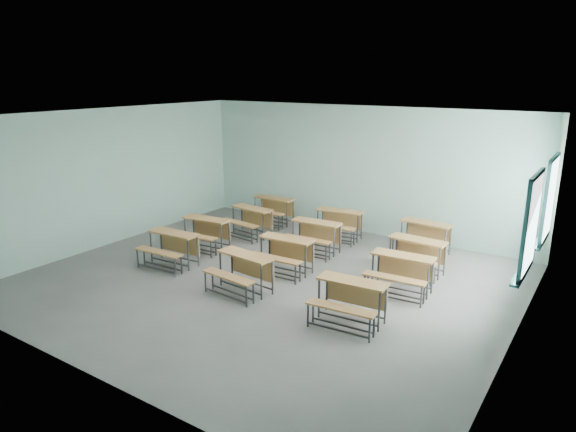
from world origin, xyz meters
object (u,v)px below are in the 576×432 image
at_px(desk_unit_r3c2, 424,233).
at_px(desk_unit_r1c0, 204,229).
at_px(desk_unit_r2c2, 415,251).
at_px(desk_unit_r0c1, 242,267).
at_px(desk_unit_r0c0, 170,244).
at_px(desk_unit_r2c1, 314,232).
at_px(desk_unit_r3c0, 272,207).
at_px(desk_unit_r1c2, 401,268).
at_px(desk_unit_r3c1, 338,220).
at_px(desk_unit_r2c0, 249,217).
at_px(desk_unit_r0c2, 350,296).
at_px(desk_unit_r1c1, 284,250).

bearing_deg(desk_unit_r3c2, desk_unit_r1c0, -145.19).
bearing_deg(desk_unit_r2c2, desk_unit_r0c1, -128.92).
bearing_deg(desk_unit_r0c0, desk_unit_r2c1, 45.76).
distance_m(desk_unit_r2c1, desk_unit_r3c0, 2.54).
bearing_deg(desk_unit_r1c2, desk_unit_r3c1, 134.59).
relative_size(desk_unit_r2c0, desk_unit_r3c2, 1.02).
bearing_deg(desk_unit_r2c1, desk_unit_r3c0, 144.72).
bearing_deg(desk_unit_r0c0, desk_unit_r0c1, -9.03).
height_order(desk_unit_r0c2, desk_unit_r1c2, same).
height_order(desk_unit_r3c0, desk_unit_r3c2, same).
height_order(desk_unit_r1c2, desk_unit_r3c2, same).
height_order(desk_unit_r1c0, desk_unit_r1c2, same).
bearing_deg(desk_unit_r0c1, desk_unit_r0c2, 4.75).
height_order(desk_unit_r0c1, desk_unit_r1c2, same).
xyz_separation_m(desk_unit_r0c0, desk_unit_r1c0, (-0.15, 1.21, 0.00)).
height_order(desk_unit_r0c0, desk_unit_r1c1, same).
distance_m(desk_unit_r0c2, desk_unit_r2c1, 3.46).
distance_m(desk_unit_r0c2, desk_unit_r3c0, 5.93).
height_order(desk_unit_r2c1, desk_unit_r3c2, same).
relative_size(desk_unit_r0c2, desk_unit_r3c2, 0.99).
bearing_deg(desk_unit_r1c1, desk_unit_r0c2, -33.37).
relative_size(desk_unit_r1c2, desk_unit_r3c0, 1.03).
height_order(desk_unit_r1c1, desk_unit_r3c2, same).
xyz_separation_m(desk_unit_r2c1, desk_unit_r2c2, (2.36, 0.02, 0.00)).
bearing_deg(desk_unit_r2c0, desk_unit_r2c1, 1.95).
distance_m(desk_unit_r2c1, desk_unit_r3c1, 1.18).
bearing_deg(desk_unit_r2c2, desk_unit_r3c2, 105.10).
bearing_deg(desk_unit_r2c1, desk_unit_r0c0, -134.26).
height_order(desk_unit_r1c1, desk_unit_r2c1, same).
distance_m(desk_unit_r0c2, desk_unit_r1c2, 1.62).
xyz_separation_m(desk_unit_r2c0, desk_unit_r2c1, (1.99, -0.18, 0.00)).
bearing_deg(desk_unit_r0c2, desk_unit_r1c0, 157.81).
bearing_deg(desk_unit_r1c2, desk_unit_r0c2, -102.19).
height_order(desk_unit_r0c1, desk_unit_r3c0, same).
bearing_deg(desk_unit_r1c1, desk_unit_r0c0, -158.19).
bearing_deg(desk_unit_r1c0, desk_unit_r2c2, 10.23).
distance_m(desk_unit_r1c0, desk_unit_r2c0, 1.38).
distance_m(desk_unit_r1c0, desk_unit_r1c1, 2.38).
xyz_separation_m(desk_unit_r0c1, desk_unit_r2c2, (2.37, 2.63, 0.00)).
bearing_deg(desk_unit_r2c0, desk_unit_r0c0, -85.62).
xyz_separation_m(desk_unit_r1c0, desk_unit_r3c2, (4.35, 2.50, 0.00)).
distance_m(desk_unit_r1c1, desk_unit_r3c2, 3.35).
relative_size(desk_unit_r1c1, desk_unit_r2c0, 0.96).
height_order(desk_unit_r0c1, desk_unit_r1c1, same).
xyz_separation_m(desk_unit_r0c1, desk_unit_r1c0, (-2.26, 1.44, 0.00)).
height_order(desk_unit_r1c0, desk_unit_r3c2, same).
height_order(desk_unit_r0c1, desk_unit_r3c1, same).
height_order(desk_unit_r0c0, desk_unit_r3c0, same).
bearing_deg(desk_unit_r2c1, desk_unit_r0c2, -52.66).
bearing_deg(desk_unit_r2c0, desk_unit_r3c2, 22.73).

